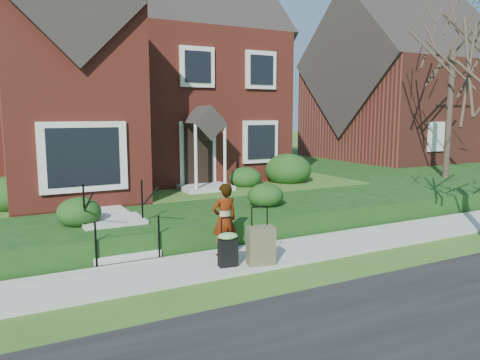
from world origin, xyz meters
TOP-DOWN VIEW (x-y plane):
  - ground at (0.00, 0.00)m, footprint 120.00×120.00m
  - sidewalk at (0.00, 0.00)m, footprint 60.00×1.60m
  - terrace at (4.00, 10.90)m, footprint 44.00×20.00m
  - walkway at (-2.50, 5.00)m, footprint 1.20×6.00m
  - main_house at (-0.21, 9.61)m, footprint 10.40×10.20m
  - neighbour_house at (16.00, 11.00)m, footprint 9.40×8.00m
  - front_steps at (-2.50, 1.84)m, footprint 1.40×2.02m
  - foundation_shrubs at (0.78, 4.93)m, footprint 10.58×4.60m
  - woman at (-0.57, 0.31)m, footprint 0.57×0.38m
  - suitcase_black at (-0.83, -0.37)m, footprint 0.45×0.39m
  - suitcase_olive at (-0.19, -0.58)m, footprint 0.59×0.40m
  - tree_gap at (10.87, 3.93)m, footprint 5.36×5.36m

SIDE VIEW (x-z plane):
  - ground at x=0.00m, z-range 0.00..0.00m
  - sidewalk at x=0.00m, z-range 0.00..0.08m
  - terrace at x=4.00m, z-range 0.00..0.60m
  - suitcase_black at x=-0.83m, z-range -0.03..0.96m
  - front_steps at x=-2.50m, z-range -0.28..1.22m
  - suitcase_olive at x=-0.19m, z-range -0.12..1.07m
  - walkway at x=-2.50m, z-range 0.60..0.66m
  - woman at x=-0.57m, z-range 0.08..1.65m
  - foundation_shrubs at x=0.78m, z-range 0.50..1.68m
  - neighbour_house at x=16.00m, z-range 0.65..9.85m
  - main_house at x=-0.21m, z-range 0.56..9.96m
  - tree_gap at x=10.87m, z-range 2.13..9.79m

